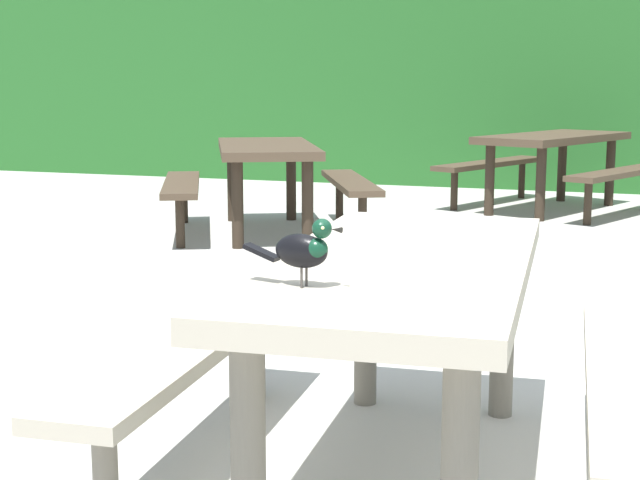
# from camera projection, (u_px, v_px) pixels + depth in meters

# --- Properties ---
(ground_plane) EXTENTS (60.00, 60.00, 0.00)m
(ground_plane) POSITION_uv_depth(u_px,v_px,m) (519.00, 460.00, 3.23)
(ground_plane) COLOR #B7B5AD
(hedge_wall) EXTENTS (28.00, 1.81, 2.31)m
(hedge_wall) POSITION_uv_depth(u_px,v_px,m) (618.00, 88.00, 11.27)
(hedge_wall) COLOR #235B23
(hedge_wall) RESTS_ON ground
(picnic_table_foreground) EXTENTS (1.79, 1.85, 0.74)m
(picnic_table_foreground) POSITION_uv_depth(u_px,v_px,m) (402.00, 313.00, 2.96)
(picnic_table_foreground) COLOR #B2A893
(picnic_table_foreground) RESTS_ON ground
(bird_grackle) EXTENTS (0.29, 0.09, 0.18)m
(bird_grackle) POSITION_uv_depth(u_px,v_px,m) (305.00, 248.00, 2.47)
(bird_grackle) COLOR black
(bird_grackle) RESTS_ON picnic_table_foreground
(picnic_table_mid_left) EXTENTS (2.26, 2.27, 0.74)m
(picnic_table_mid_left) POSITION_uv_depth(u_px,v_px,m) (267.00, 166.00, 7.85)
(picnic_table_mid_left) COLOR #473828
(picnic_table_mid_left) RESTS_ON ground
(picnic_table_mid_right) EXTENTS (2.22, 2.23, 0.74)m
(picnic_table_mid_right) POSITION_uv_depth(u_px,v_px,m) (553.00, 153.00, 9.19)
(picnic_table_mid_right) COLOR #473828
(picnic_table_mid_right) RESTS_ON ground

